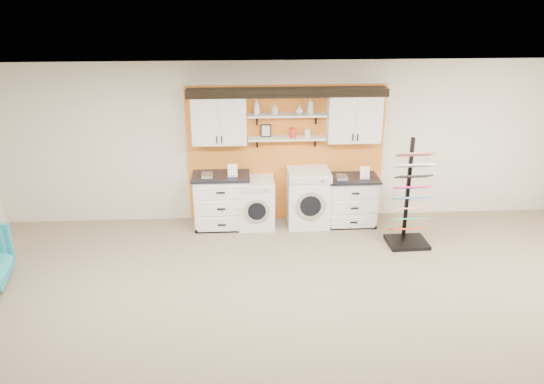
{
  "coord_description": "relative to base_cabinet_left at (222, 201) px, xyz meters",
  "views": [
    {
      "loc": [
        -0.76,
        -4.83,
        4.02
      ],
      "look_at": [
        -0.34,
        2.3,
        1.16
      ],
      "focal_mm": 35.0,
      "sensor_mm": 36.0,
      "label": 1
    }
  ],
  "objects": [
    {
      "name": "shelf_upper",
      "position": [
        1.13,
        0.16,
        1.45
      ],
      "size": [
        1.32,
        0.28,
        0.03
      ],
      "primitive_type": "cube",
      "color": "white",
      "rests_on": "wall_back"
    },
    {
      "name": "base_cabinet_left",
      "position": [
        0.0,
        0.0,
        0.0
      ],
      "size": [
        0.97,
        0.66,
        0.95
      ],
      "color": "white",
      "rests_on": "floor"
    },
    {
      "name": "wall_back",
      "position": [
        1.13,
        0.36,
        0.92
      ],
      "size": [
        10.0,
        0.0,
        10.0
      ],
      "primitive_type": "plane",
      "rotation": [
        1.57,
        0.0,
        0.0
      ],
      "color": "beige",
      "rests_on": "floor"
    },
    {
      "name": "ceiling",
      "position": [
        1.13,
        -3.64,
        2.32
      ],
      "size": [
        10.0,
        10.0,
        0.0
      ],
      "primitive_type": "plane",
      "rotation": [
        3.14,
        0.0,
        0.0
      ],
      "color": "white",
      "rests_on": "wall_back"
    },
    {
      "name": "canister_red",
      "position": [
        1.23,
        0.16,
        1.15
      ],
      "size": [
        0.11,
        0.11,
        0.16
      ],
      "primitive_type": "cylinder",
      "color": "red",
      "rests_on": "shelf_lower"
    },
    {
      "name": "dryer",
      "position": [
        1.5,
        -0.0,
        0.03
      ],
      "size": [
        0.72,
        0.71,
        1.0
      ],
      "color": "white",
      "rests_on": "floor"
    },
    {
      "name": "upper_cabinet_left",
      "position": [
        0.0,
        0.15,
        1.4
      ],
      "size": [
        0.9,
        0.35,
        0.84
      ],
      "color": "white",
      "rests_on": "wall_back"
    },
    {
      "name": "shelf_lower",
      "position": [
        1.13,
        0.16,
        1.05
      ],
      "size": [
        1.32,
        0.28,
        0.03
      ],
      "primitive_type": "cube",
      "color": "white",
      "rests_on": "wall_back"
    },
    {
      "name": "canister_cream",
      "position": [
        1.48,
        0.16,
        1.14
      ],
      "size": [
        0.1,
        0.1,
        0.14
      ],
      "primitive_type": "cylinder",
      "color": "silver",
      "rests_on": "shelf_lower"
    },
    {
      "name": "picture_frame",
      "position": [
        0.78,
        0.21,
        1.18
      ],
      "size": [
        0.18,
        0.02,
        0.22
      ],
      "color": "black",
      "rests_on": "shelf_lower"
    },
    {
      "name": "base_cabinet_right",
      "position": [
        2.26,
        0.0,
        -0.04
      ],
      "size": [
        0.89,
        0.66,
        0.87
      ],
      "color": "white",
      "rests_on": "floor"
    },
    {
      "name": "accent_panel",
      "position": [
        1.13,
        0.32,
        0.72
      ],
      "size": [
        3.4,
        0.07,
        2.4
      ],
      "primitive_type": "cube",
      "color": "orange",
      "rests_on": "wall_back"
    },
    {
      "name": "soap_bottle_a",
      "position": [
        0.62,
        0.16,
        1.6
      ],
      "size": [
        0.13,
        0.13,
        0.27
      ],
      "primitive_type": "imported",
      "rotation": [
        0.0,
        0.0,
        -1.18
      ],
      "color": "silver",
      "rests_on": "shelf_upper"
    },
    {
      "name": "sample_rack",
      "position": [
        3.03,
        -0.85,
        0.07
      ],
      "size": [
        0.65,
        0.55,
        1.75
      ],
      "rotation": [
        0.0,
        0.0,
        0.03
      ],
      "color": "black",
      "rests_on": "floor"
    },
    {
      "name": "soap_bottle_c",
      "position": [
        1.34,
        0.16,
        1.54
      ],
      "size": [
        0.16,
        0.16,
        0.15
      ],
      "primitive_type": "imported",
      "rotation": [
        0.0,
        0.0,
        2.44
      ],
      "color": "silver",
      "rests_on": "shelf_upper"
    },
    {
      "name": "washer",
      "position": [
        0.6,
        -0.0,
        -0.05
      ],
      "size": [
        0.61,
        0.71,
        0.86
      ],
      "color": "white",
      "rests_on": "floor"
    },
    {
      "name": "soap_bottle_b",
      "position": [
        0.92,
        0.16,
        1.55
      ],
      "size": [
        0.11,
        0.11,
        0.17
      ],
      "primitive_type": "imported",
      "rotation": [
        0.0,
        0.0,
        3.8
      ],
      "color": "silver",
      "rests_on": "shelf_upper"
    },
    {
      "name": "soap_bottle_d",
      "position": [
        1.52,
        0.16,
        1.6
      ],
      "size": [
        0.13,
        0.13,
        0.27
      ],
      "primitive_type": "imported",
      "rotation": [
        0.0,
        0.0,
        -0.35
      ],
      "color": "silver",
      "rests_on": "shelf_upper"
    },
    {
      "name": "crown_molding",
      "position": [
        1.13,
        0.17,
        1.85
      ],
      "size": [
        3.3,
        0.41,
        0.13
      ],
      "color": "black",
      "rests_on": "wall_back"
    },
    {
      "name": "floor",
      "position": [
        1.13,
        -3.64,
        -0.48
      ],
      "size": [
        10.0,
        10.0,
        0.0
      ],
      "primitive_type": "plane",
      "color": "#89785C",
      "rests_on": "ground"
    },
    {
      "name": "upper_cabinet_right",
      "position": [
        2.26,
        0.15,
        1.4
      ],
      "size": [
        0.9,
        0.35,
        0.84
      ],
      "color": "white",
      "rests_on": "wall_back"
    }
  ]
}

